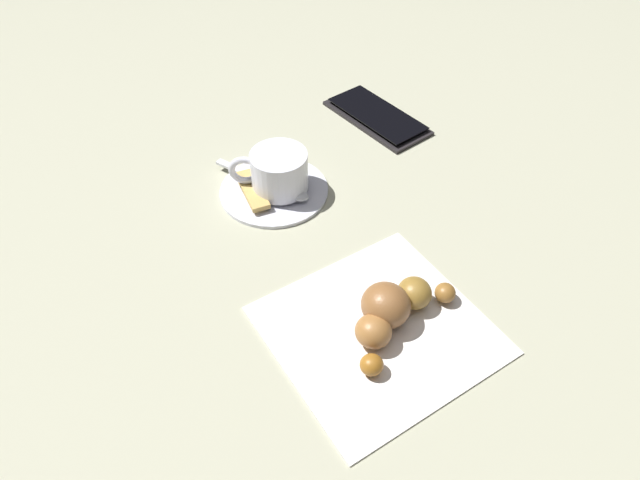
# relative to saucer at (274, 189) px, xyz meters

# --- Properties ---
(ground_plane) EXTENTS (1.80, 1.80, 0.00)m
(ground_plane) POSITION_rel_saucer_xyz_m (-0.13, -0.03, -0.00)
(ground_plane) COLOR #A9A98D
(saucer) EXTENTS (0.13, 0.13, 0.01)m
(saucer) POSITION_rel_saucer_xyz_m (0.00, 0.00, 0.00)
(saucer) COLOR silver
(saucer) RESTS_ON ground
(espresso_cup) EXTENTS (0.07, 0.09, 0.05)m
(espresso_cup) POSITION_rel_saucer_xyz_m (-0.00, -0.00, 0.03)
(espresso_cup) COLOR silver
(espresso_cup) RESTS_ON saucer
(teaspoon) EXTENTS (0.12, 0.08, 0.01)m
(teaspoon) POSITION_rel_saucer_xyz_m (-0.00, -0.00, 0.01)
(teaspoon) COLOR silver
(teaspoon) RESTS_ON saucer
(sugar_packet) EXTENTS (0.07, 0.02, 0.01)m
(sugar_packet) POSITION_rel_saucer_xyz_m (0.00, 0.03, 0.01)
(sugar_packet) COLOR tan
(sugar_packet) RESTS_ON saucer
(napkin) EXTENTS (0.21, 0.22, 0.00)m
(napkin) POSITION_rel_saucer_xyz_m (-0.23, -0.02, -0.00)
(napkin) COLOR white
(napkin) RESTS_ON ground
(croissant) EXTENTS (0.09, 0.13, 0.04)m
(croissant) POSITION_rel_saucer_xyz_m (-0.23, -0.03, 0.02)
(croissant) COLOR brown
(croissant) RESTS_ON napkin
(cell_phone) EXTENTS (0.17, 0.10, 0.01)m
(cell_phone) POSITION_rel_saucer_xyz_m (0.09, -0.19, 0.00)
(cell_phone) COLOR black
(cell_phone) RESTS_ON ground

